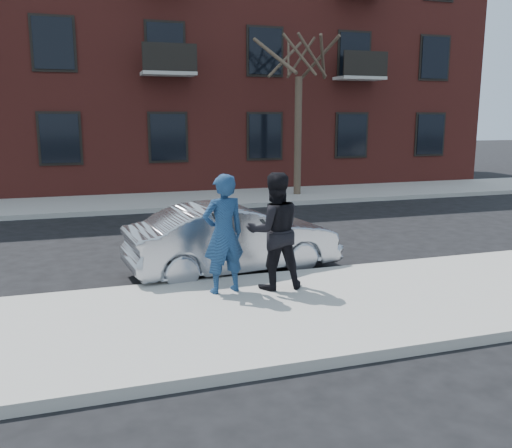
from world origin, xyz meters
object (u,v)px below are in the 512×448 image
object	(u,v)px
man_peacoat	(274,231)
man_hoodie	(223,234)
silver_sedan	(234,239)
street_tree	(299,42)

from	to	relation	value
man_peacoat	man_hoodie	bearing A→B (deg)	0.86
silver_sedan	man_peacoat	bearing A→B (deg)	-177.18
man_peacoat	street_tree	bearing A→B (deg)	-110.62
silver_sedan	man_hoodie	xyz separation A→B (m)	(-0.59, -1.52, 0.45)
man_hoodie	man_peacoat	world-z (taller)	same
street_tree	silver_sedan	distance (m)	11.08
man_hoodie	man_peacoat	xyz separation A→B (m)	(0.85, -0.04, 0.00)
street_tree	silver_sedan	world-z (taller)	street_tree
street_tree	man_peacoat	bearing A→B (deg)	-114.05
silver_sedan	man_hoodie	size ratio (longest dim) A/B	2.10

